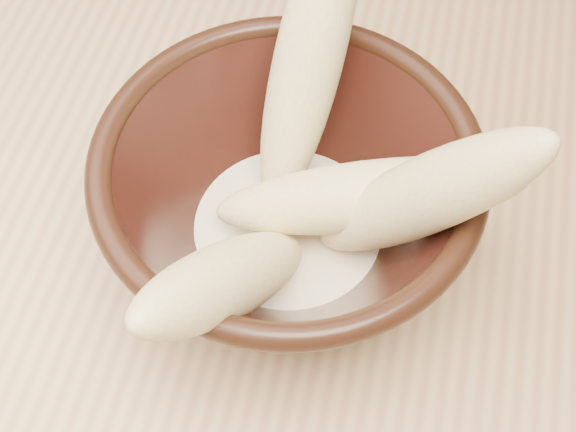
# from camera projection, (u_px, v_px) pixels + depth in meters

# --- Properties ---
(table) EXTENTS (1.20, 0.80, 0.75)m
(table) POSITION_uv_depth(u_px,v_px,m) (88.00, 339.00, 0.56)
(table) COLOR tan
(table) RESTS_ON ground
(bowl) EXTENTS (0.21, 0.21, 0.11)m
(bowl) POSITION_uv_depth(u_px,v_px,m) (288.00, 207.00, 0.44)
(bowl) COLOR black
(bowl) RESTS_ON table
(milk_puddle) EXTENTS (0.12, 0.12, 0.02)m
(milk_puddle) POSITION_uv_depth(u_px,v_px,m) (288.00, 233.00, 0.47)
(milk_puddle) COLOR beige
(milk_puddle) RESTS_ON bowl
(banana_upright) EXTENTS (0.06, 0.14, 0.17)m
(banana_upright) POSITION_uv_depth(u_px,v_px,m) (308.00, 61.00, 0.43)
(banana_upright) COLOR tan
(banana_upright) RESTS_ON bowl
(banana_right) EXTENTS (0.13, 0.06, 0.16)m
(banana_right) POSITION_uv_depth(u_px,v_px,m) (421.00, 197.00, 0.39)
(banana_right) COLOR tan
(banana_right) RESTS_ON bowl
(banana_across) EXTENTS (0.18, 0.07, 0.08)m
(banana_across) POSITION_uv_depth(u_px,v_px,m) (365.00, 196.00, 0.42)
(banana_across) COLOR tan
(banana_across) RESTS_ON bowl
(banana_front) EXTENTS (0.09, 0.15, 0.13)m
(banana_front) POSITION_uv_depth(u_px,v_px,m) (227.00, 280.00, 0.39)
(banana_front) COLOR tan
(banana_front) RESTS_ON bowl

